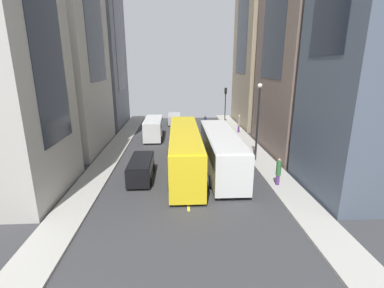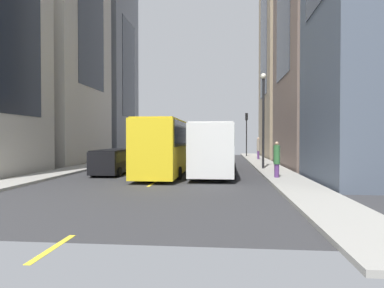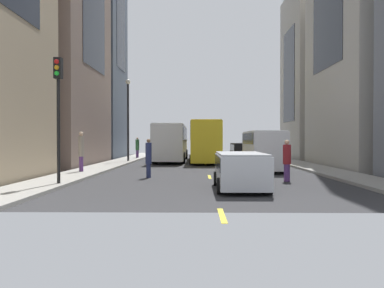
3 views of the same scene
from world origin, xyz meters
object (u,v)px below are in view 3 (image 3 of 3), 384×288
at_px(pedestrian_crossing_mid, 149,157).
at_px(traffic_light_near_corner, 58,95).
at_px(city_bus_white, 172,140).
at_px(car_black_1, 241,150).
at_px(streetcar_yellow, 205,139).
at_px(pedestrian_walking_far, 137,147).
at_px(car_silver_0, 241,168).
at_px(pedestrian_crossing_near, 81,150).
at_px(pedestrian_waiting_curb, 287,160).
at_px(delivery_van_white, 263,148).

relative_size(pedestrian_crossing_mid, traffic_light_near_corner, 0.38).
xyz_separation_m(city_bus_white, car_black_1, (6.70, 1.62, -1.02)).
relative_size(streetcar_yellow, pedestrian_crossing_mid, 6.46).
bearing_deg(streetcar_yellow, pedestrian_walking_far, 151.38).
distance_m(car_silver_0, pedestrian_walking_far, 25.10).
bearing_deg(car_black_1, traffic_light_near_corner, -116.22).
relative_size(pedestrian_crossing_near, pedestrian_waiting_curb, 1.16).
bearing_deg(pedestrian_walking_far, pedestrian_waiting_curb, 160.57).
distance_m(delivery_van_white, car_silver_0, 9.44).
xyz_separation_m(delivery_van_white, car_silver_0, (-2.50, -9.08, -0.63)).
bearing_deg(streetcar_yellow, pedestrian_waiting_curb, -77.82).
bearing_deg(pedestrian_waiting_curb, streetcar_yellow, 155.45).
bearing_deg(car_black_1, streetcar_yellow, -154.25).
xyz_separation_m(delivery_van_white, traffic_light_near_corner, (-10.29, -8.27, 2.44)).
xyz_separation_m(pedestrian_waiting_curb, traffic_light_near_corner, (-10.39, -2.21, 2.88)).
distance_m(city_bus_white, pedestrian_walking_far, 5.34).
height_order(streetcar_yellow, pedestrian_walking_far, streetcar_yellow).
distance_m(pedestrian_crossing_near, pedestrian_crossing_mid, 4.79).
bearing_deg(pedestrian_walking_far, car_silver_0, 152.12).
distance_m(pedestrian_crossing_near, pedestrian_waiting_curb, 11.89).
xyz_separation_m(streetcar_yellow, pedestrian_crossing_mid, (-3.31, -15.30, -1.02)).
relative_size(delivery_van_white, pedestrian_waiting_curb, 2.78).
height_order(streetcar_yellow, traffic_light_near_corner, traffic_light_near_corner).
relative_size(car_silver_0, pedestrian_waiting_curb, 2.11).
xyz_separation_m(streetcar_yellow, car_black_1, (3.58, 1.73, -1.13)).
bearing_deg(pedestrian_crossing_mid, pedestrian_waiting_curb, -161.69).
bearing_deg(traffic_light_near_corner, car_black_1, 63.78).
bearing_deg(pedestrian_waiting_curb, traffic_light_near_corner, -114.72).
distance_m(delivery_van_white, pedestrian_walking_far, 18.07).
bearing_deg(traffic_light_near_corner, city_bus_white, 79.44).
height_order(streetcar_yellow, pedestrian_waiting_curb, streetcar_yellow).
bearing_deg(car_silver_0, traffic_light_near_corner, 174.02).
height_order(pedestrian_crossing_near, pedestrian_walking_far, pedestrian_crossing_near).
bearing_deg(traffic_light_near_corner, streetcar_yellow, 70.70).
distance_m(pedestrian_crossing_near, traffic_light_near_corner, 6.61).
bearing_deg(car_black_1, city_bus_white, -166.45).
bearing_deg(car_black_1, delivery_van_white, -90.05).
distance_m(pedestrian_waiting_curb, pedestrian_walking_far, 23.31).
bearing_deg(streetcar_yellow, car_silver_0, -86.95).
height_order(car_silver_0, pedestrian_crossing_near, pedestrian_crossing_near).
height_order(streetcar_yellow, delivery_van_white, streetcar_yellow).
bearing_deg(traffic_light_near_corner, pedestrian_waiting_curb, 12.00).
bearing_deg(city_bus_white, traffic_light_near_corner, -100.56).
distance_m(city_bus_white, pedestrian_crossing_near, 14.00).
distance_m(city_bus_white, pedestrian_crossing_mid, 15.44).
relative_size(delivery_van_white, car_silver_0, 1.32).
relative_size(pedestrian_crossing_near, pedestrian_walking_far, 1.13).
bearing_deg(pedestrian_walking_far, city_bus_white, 179.59).
bearing_deg(delivery_van_white, pedestrian_crossing_mid, -147.55).
bearing_deg(delivery_van_white, city_bus_white, 121.22).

